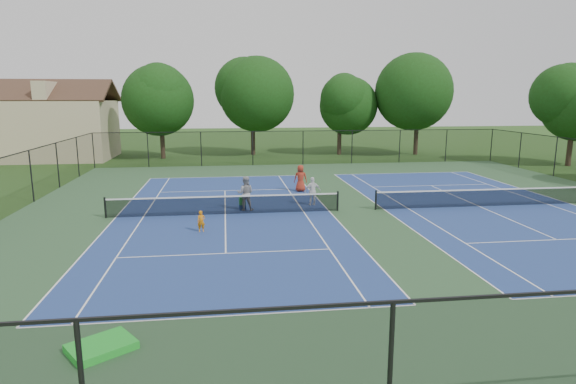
{
  "coord_description": "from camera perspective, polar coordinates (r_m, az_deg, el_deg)",
  "views": [
    {
      "loc": [
        -6.92,
        -24.42,
        5.99
      ],
      "look_at": [
        -3.85,
        -1.0,
        1.3
      ],
      "focal_mm": 30.0,
      "sensor_mm": 36.0,
      "label": 1
    }
  ],
  "objects": [
    {
      "name": "court_pad",
      "position": [
        26.08,
        8.13,
        -2.15
      ],
      "size": [
        36.0,
        36.0,
        0.01
      ],
      "primitive_type": "cube",
      "color": "#30552F",
      "rests_on": "ground"
    },
    {
      "name": "bystander_c",
      "position": [
        30.8,
        1.5,
        1.64
      ],
      "size": [
        0.91,
        0.65,
        1.72
      ],
      "primitive_type": "imported",
      "rotation": [
        0.0,
        0.0,
        3.01
      ],
      "color": "maroon",
      "rests_on": "ground"
    },
    {
      "name": "tree_back_d",
      "position": [
        52.36,
        15.22,
        11.76
      ],
      "size": [
        7.8,
        7.8,
        10.37
      ],
      "color": "#2D2116",
      "rests_on": "ground"
    },
    {
      "name": "tennis_court_right",
      "position": [
        28.72,
        21.72,
        -1.42
      ],
      "size": [
        12.0,
        23.83,
        1.07
      ],
      "color": "navy",
      "rests_on": "ground"
    },
    {
      "name": "tennis_court_left",
      "position": [
        25.12,
        -7.45,
        -2.43
      ],
      "size": [
        12.0,
        23.83,
        1.07
      ],
      "color": "navy",
      "rests_on": "ground"
    },
    {
      "name": "tree_back_b",
      "position": [
        50.51,
        -4.25,
        11.89
      ],
      "size": [
        7.6,
        7.6,
        10.03
      ],
      "color": "#2D2116",
      "rests_on": "ground"
    },
    {
      "name": "ball_hopper",
      "position": [
        25.96,
        -5.44,
        -1.04
      ],
      "size": [
        0.36,
        0.32,
        0.42
      ],
      "primitive_type": "cube",
      "rotation": [
        0.0,
        0.0,
        0.12
      ],
      "color": "green",
      "rests_on": "ball_crate"
    },
    {
      "name": "green_tarp",
      "position": [
        12.91,
        -21.25,
        -16.72
      ],
      "size": [
        1.8,
        1.7,
        0.19
      ],
      "primitive_type": "cube",
      "rotation": [
        0.0,
        0.0,
        0.61
      ],
      "color": "#1DC21B",
      "rests_on": "ground"
    },
    {
      "name": "tree_back_a",
      "position": [
        48.8,
        -14.91,
        10.92
      ],
      "size": [
        6.8,
        6.8,
        9.15
      ],
      "color": "#2D2116",
      "rests_on": "ground"
    },
    {
      "name": "perimeter_fence",
      "position": [
        25.76,
        8.23,
        1.31
      ],
      "size": [
        36.08,
        36.08,
        3.02
      ],
      "color": "black",
      "rests_on": "ground"
    },
    {
      "name": "bystander_a",
      "position": [
        26.91,
        2.94,
        0.1
      ],
      "size": [
        0.98,
        0.5,
        1.6
      ],
      "primitive_type": "imported",
      "rotation": [
        0.0,
        0.0,
        3.26
      ],
      "color": "white",
      "rests_on": "ground"
    },
    {
      "name": "child_player",
      "position": [
        21.99,
        -10.25,
        -3.45
      ],
      "size": [
        0.38,
        0.28,
        0.97
      ],
      "primitive_type": "imported",
      "rotation": [
        0.0,
        0.0,
        0.14
      ],
      "color": "orange",
      "rests_on": "ground"
    },
    {
      "name": "ground",
      "position": [
        26.08,
        8.13,
        -2.16
      ],
      "size": [
        140.0,
        140.0,
        0.0
      ],
      "primitive_type": "plane",
      "color": "#234716",
      "rests_on": "ground"
    },
    {
      "name": "ball_crate",
      "position": [
        26.04,
        -5.42,
        -1.8
      ],
      "size": [
        0.38,
        0.37,
        0.28
      ],
      "primitive_type": "cube",
      "rotation": [
        0.0,
        0.0,
        0.12
      ],
      "color": "navy",
      "rests_on": "ground"
    },
    {
      "name": "tree_side_e",
      "position": [
        48.69,
        30.9,
        9.46
      ],
      "size": [
        6.6,
        6.6,
        8.87
      ],
      "color": "#2D2116",
      "rests_on": "ground"
    },
    {
      "name": "instructor",
      "position": [
        25.74,
        -5.08,
        -0.16
      ],
      "size": [
        1.0,
        0.83,
        1.85
      ],
      "primitive_type": "imported",
      "rotation": [
        0.0,
        0.0,
        2.98
      ],
      "color": "#98989A",
      "rests_on": "ground"
    },
    {
      "name": "tree_back_c",
      "position": [
        50.84,
        6.19,
        10.6
      ],
      "size": [
        6.0,
        6.0,
        8.4
      ],
      "color": "#2D2116",
      "rests_on": "ground"
    },
    {
      "name": "clapboard_house",
      "position": [
        52.05,
        -25.66,
        6.95
      ],
      "size": [
        10.8,
        8.1,
        7.65
      ],
      "color": "tan",
      "rests_on": "ground"
    }
  ]
}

